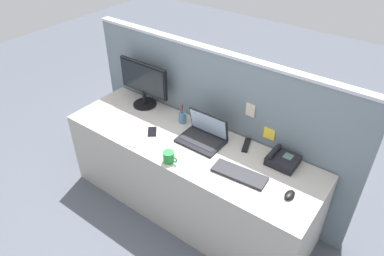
# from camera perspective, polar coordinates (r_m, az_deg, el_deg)

# --- Properties ---
(ground_plane) EXTENTS (10.00, 10.00, 0.00)m
(ground_plane) POSITION_cam_1_polar(r_m,az_deg,el_deg) (3.34, -0.52, -12.19)
(ground_plane) COLOR #4C515B
(desk) EXTENTS (2.18, 0.68, 0.72)m
(desk) POSITION_cam_1_polar(r_m,az_deg,el_deg) (3.09, -0.56, -7.69)
(desk) COLOR #ADA89E
(desk) RESTS_ON ground_plane
(cubicle_divider) EXTENTS (2.51, 0.08, 1.38)m
(cubicle_divider) POSITION_cam_1_polar(r_m,az_deg,el_deg) (3.12, 3.60, 0.62)
(cubicle_divider) COLOR slate
(cubicle_divider) RESTS_ON ground_plane
(desktop_monitor) EXTENTS (0.52, 0.22, 0.42)m
(desktop_monitor) POSITION_cam_1_polar(r_m,az_deg,el_deg) (3.25, -7.68, 7.30)
(desktop_monitor) COLOR black
(desktop_monitor) RESTS_ON desk
(laptop) EXTENTS (0.36, 0.26, 0.22)m
(laptop) POSITION_cam_1_polar(r_m,az_deg,el_deg) (2.86, 1.88, -1.02)
(laptop) COLOR black
(laptop) RESTS_ON desk
(desk_phone) EXTENTS (0.21, 0.19, 0.10)m
(desk_phone) POSITION_cam_1_polar(r_m,az_deg,el_deg) (2.73, 14.12, -4.87)
(desk_phone) COLOR black
(desk_phone) RESTS_ON desk
(keyboard_main) EXTENTS (0.41, 0.17, 0.02)m
(keyboard_main) POSITION_cam_1_polar(r_m,az_deg,el_deg) (2.59, 7.52, -7.26)
(keyboard_main) COLOR #232328
(keyboard_main) RESTS_ON desk
(computer_mouse_right_hand) EXTENTS (0.07, 0.10, 0.03)m
(computer_mouse_right_hand) POSITION_cam_1_polar(r_m,az_deg,el_deg) (2.50, 15.25, -10.20)
(computer_mouse_right_hand) COLOR black
(computer_mouse_right_hand) RESTS_ON desk
(pen_cup) EXTENTS (0.07, 0.07, 0.19)m
(pen_cup) POSITION_cam_1_polar(r_m,az_deg,el_deg) (3.06, -1.51, 1.70)
(pen_cup) COLOR #4C7093
(pen_cup) RESTS_ON desk
(cell_phone_white_slab) EXTENTS (0.11, 0.15, 0.01)m
(cell_phone_white_slab) POSITION_cam_1_polar(r_m,az_deg,el_deg) (2.89, -8.82, -2.23)
(cell_phone_white_slab) COLOR silver
(cell_phone_white_slab) RESTS_ON desk
(cell_phone_black_slab) EXTENTS (0.14, 0.14, 0.01)m
(cell_phone_black_slab) POSITION_cam_1_polar(r_m,az_deg,el_deg) (2.99, -6.34, -0.57)
(cell_phone_black_slab) COLOR black
(cell_phone_black_slab) RESTS_ON desk
(tv_remote) EXTENTS (0.10, 0.18, 0.02)m
(tv_remote) POSITION_cam_1_polar(r_m,az_deg,el_deg) (2.85, 8.61, -2.70)
(tv_remote) COLOR black
(tv_remote) RESTS_ON desk
(coffee_mug) EXTENTS (0.12, 0.09, 0.09)m
(coffee_mug) POSITION_cam_1_polar(r_m,az_deg,el_deg) (2.66, -3.68, -4.59)
(coffee_mug) COLOR #238438
(coffee_mug) RESTS_ON desk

